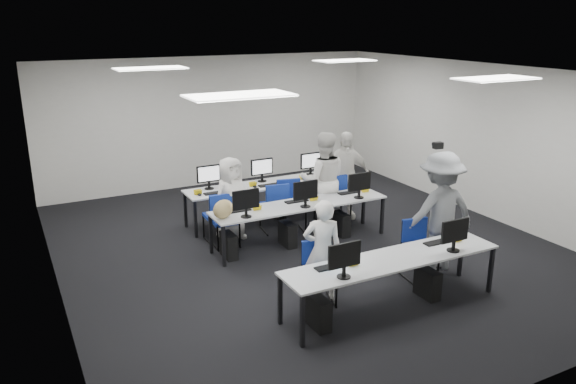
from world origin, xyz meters
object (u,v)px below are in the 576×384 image
chair_0 (319,284)px  student_3 (344,175)px  desk_front (393,262)px  chair_2 (225,230)px  chair_4 (334,210)px  student_0 (322,251)px  student_1 (323,180)px  chair_3 (291,216)px  photographer (440,212)px  chair_6 (275,215)px  student_2 (231,199)px  desk_mid (300,207)px  chair_5 (219,226)px  chair_1 (419,260)px  chair_7 (330,206)px

chair_0 → student_3: (2.22, 2.80, 0.60)m
desk_front → chair_2: 3.38m
chair_2 → chair_4: (2.23, -0.02, 0.02)m
chair_2 → student_0: size_ratio=0.59×
student_1 → chair_3: bearing=22.6°
photographer → chair_4: bearing=-73.1°
chair_6 → student_2: student_2 is taller
desk_mid → chair_4: 1.20m
chair_2 → student_0: student_0 is taller
chair_0 → chair_5: bearing=113.5°
student_0 → photographer: bearing=-155.2°
chair_1 → chair_5: 3.55m
student_0 → student_2: 2.73m
student_3 → photographer: bearing=-73.7°
student_2 → photographer: bearing=-65.7°
desk_mid → student_0: 2.09m
desk_mid → chair_2: (-1.21, 0.52, -0.40)m
desk_front → chair_7: (1.07, 3.33, -0.38)m
desk_mid → chair_6: bearing=99.6°
desk_mid → chair_1: size_ratio=3.56×
chair_2 → photographer: (2.64, -2.42, 0.67)m
chair_5 → student_0: (0.52, -2.72, 0.45)m
chair_4 → chair_7: chair_7 is taller
desk_front → student_2: size_ratio=2.12×
chair_0 → student_2: bearing=108.4°
chair_4 → student_0: bearing=-130.3°
desk_front → chair_4: (1.02, 3.10, -0.38)m
chair_5 → chair_7: size_ratio=0.96×
chair_7 → chair_3: bearing=-173.1°
desk_front → chair_6: 3.39m
desk_mid → student_2: bearing=142.7°
chair_0 → chair_2: chair_2 is taller
chair_6 → student_1: 1.13m
chair_1 → chair_2: (-2.16, 2.57, -0.01)m
chair_1 → chair_6: size_ratio=0.95×
student_2 → photographer: (2.41, -2.65, 0.19)m
chair_6 → student_1: size_ratio=0.52×
chair_7 → chair_0: bearing=-126.1°
student_0 → desk_front: bearing=161.8°
desk_mid → chair_2: chair_2 is taller
chair_3 → chair_6: 0.31m
chair_6 → desk_front: bearing=-79.4°
chair_5 → student_2: (0.25, -0.00, 0.46)m
chair_7 → photographer: (0.35, -2.63, 0.64)m
desk_mid → photographer: (1.42, -1.90, 0.27)m
chair_3 → student_0: student_0 is taller
desk_mid → chair_7: (1.07, 0.73, -0.38)m
chair_3 → student_3: student_3 is taller
chair_0 → chair_7: (1.88, 2.74, 0.03)m
chair_2 → student_2: 0.57m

